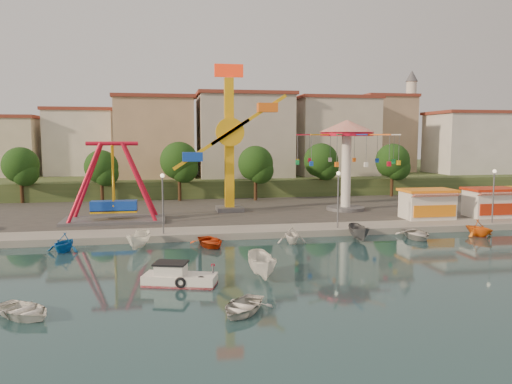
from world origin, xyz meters
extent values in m
plane|color=#143339|center=(0.00, 0.00, 0.00)|extent=(200.00, 200.00, 0.00)
cube|color=#9E998E|center=(0.00, 62.00, 0.30)|extent=(200.00, 100.00, 0.60)
cube|color=#4C4944|center=(0.00, 30.00, 0.60)|extent=(90.00, 28.00, 0.01)
cube|color=#384C26|center=(0.00, 67.00, 1.50)|extent=(200.00, 60.00, 3.00)
cube|color=#59595E|center=(-12.89, 20.25, 0.75)|extent=(10.00, 5.00, 0.30)
cube|color=blue|center=(-12.89, 20.25, 2.20)|extent=(4.50, 1.40, 1.00)
cylinder|color=red|center=(-12.89, 20.25, 8.40)|extent=(5.00, 0.40, 0.40)
cube|color=#59595E|center=(-0.62, 25.42, 0.85)|extent=(3.00, 3.00, 0.50)
cube|color=yellow|center=(-0.62, 25.42, 8.10)|extent=(1.00, 1.00, 15.00)
cube|color=#FB2F0D|center=(-0.62, 25.42, 16.40)|extent=(3.20, 0.50, 1.40)
cylinder|color=yellow|center=(-0.62, 24.62, 9.60)|extent=(3.20, 0.50, 3.20)
cube|color=yellow|center=(1.48, 24.42, 10.96)|extent=(8.59, 0.35, 5.73)
cube|color=orange|center=(3.58, 24.42, 12.32)|extent=(2.20, 1.20, 1.00)
cylinder|color=#59595E|center=(12.72, 23.75, 0.80)|extent=(4.40, 4.40, 0.40)
cylinder|color=white|center=(12.72, 23.75, 5.10)|extent=(1.10, 1.10, 9.00)
cylinder|color=red|center=(12.72, 23.75, 9.40)|extent=(6.00, 6.00, 0.50)
cone|color=red|center=(12.72, 23.75, 10.30)|extent=(6.40, 6.40, 1.40)
cube|color=white|center=(18.94, 16.50, 2.00)|extent=(5.00, 3.00, 2.80)
cube|color=orange|center=(18.94, 16.50, 3.55)|extent=(5.40, 3.40, 0.25)
cube|color=red|center=(18.94, 14.80, 3.20)|extent=(5.00, 0.77, 0.43)
cube|color=white|center=(26.26, 16.50, 2.00)|extent=(5.00, 3.00, 2.80)
cube|color=#B4270E|center=(26.26, 16.50, 3.55)|extent=(5.40, 3.40, 0.25)
cube|color=red|center=(26.26, 14.80, 3.20)|extent=(5.00, 0.77, 0.43)
cylinder|color=#59595E|center=(-8.00, 13.00, 3.10)|extent=(0.14, 0.14, 5.00)
cylinder|color=#59595E|center=(8.00, 13.00, 3.10)|extent=(0.14, 0.14, 5.00)
cylinder|color=#59595E|center=(24.00, 13.00, 3.10)|extent=(0.14, 0.14, 5.00)
cylinder|color=#382314|center=(-26.00, 36.98, 2.40)|extent=(0.44, 0.44, 3.60)
sphere|color=black|center=(-26.00, 36.98, 5.49)|extent=(4.60, 4.60, 4.60)
cylinder|color=#382314|center=(-16.00, 36.24, 2.30)|extent=(0.44, 0.44, 3.40)
sphere|color=black|center=(-16.00, 36.24, 5.22)|extent=(4.35, 4.35, 4.35)
cylinder|color=#382314|center=(-6.00, 35.81, 2.56)|extent=(0.44, 0.44, 3.92)
sphere|color=black|center=(-6.00, 35.81, 5.94)|extent=(5.02, 5.02, 5.02)
cylinder|color=#382314|center=(4.00, 34.36, 2.43)|extent=(0.44, 0.44, 3.66)
sphere|color=black|center=(4.00, 34.36, 5.58)|extent=(4.68, 4.68, 4.68)
cylinder|color=#382314|center=(14.00, 37.35, 2.50)|extent=(0.44, 0.44, 3.80)
sphere|color=black|center=(14.00, 37.35, 5.77)|extent=(4.86, 4.86, 4.86)
cylinder|color=#382314|center=(24.00, 35.54, 2.49)|extent=(0.44, 0.44, 3.77)
sphere|color=black|center=(24.00, 35.54, 5.73)|extent=(4.83, 4.83, 4.83)
cube|color=silver|center=(-21.33, 51.38, 7.32)|extent=(12.33, 9.01, 8.63)
cube|color=tan|center=(-8.19, 51.96, 8.62)|extent=(11.95, 9.28, 11.23)
cube|color=beige|center=(5.60, 48.80, 7.60)|extent=(12.59, 10.50, 9.20)
cube|color=beige|center=(19.07, 52.20, 7.62)|extent=(10.75, 9.23, 9.24)
cube|color=tan|center=(32.37, 50.33, 8.61)|extent=(12.77, 10.96, 11.21)
cube|color=silver|center=(44.15, 48.77, 9.18)|extent=(8.23, 8.98, 12.36)
cube|color=beige|center=(56.03, 53.70, 7.38)|extent=(11.59, 10.93, 8.76)
cylinder|color=silver|center=(36.00, 54.00, 11.00)|extent=(1.80, 1.80, 16.00)
cylinder|color=#59595E|center=(36.00, 54.00, 16.00)|extent=(2.80, 2.80, 0.30)
cone|color=#59595E|center=(36.00, 54.00, 20.00)|extent=(2.20, 2.20, 2.00)
cube|color=white|center=(-6.93, -0.77, 0.27)|extent=(4.72, 2.89, 0.80)
cube|color=red|center=(-6.93, -0.77, 0.07)|extent=(4.72, 2.89, 0.14)
cube|color=white|center=(-7.46, -0.68, 0.93)|extent=(2.08, 1.78, 0.80)
cube|color=black|center=(-7.46, -0.68, 1.37)|extent=(2.30, 2.00, 0.11)
torus|color=black|center=(-6.93, -1.65, 0.40)|extent=(0.69, 0.36, 0.67)
torus|color=black|center=(-5.69, -1.61, 0.40)|extent=(0.69, 0.36, 0.67)
imported|color=white|center=(-14.79, -5.01, 0.37)|extent=(4.41, 4.33, 0.75)
imported|color=silver|center=(-3.90, -6.31, 0.36)|extent=(3.98, 4.27, 0.72)
imported|color=white|center=(-1.68, -0.15, 0.82)|extent=(1.62, 4.27, 1.64)
imported|color=blue|center=(-15.71, 9.80, 0.76)|extent=(3.20, 3.47, 1.52)
imported|color=white|center=(-9.92, 9.80, 0.72)|extent=(2.36, 3.99, 1.45)
imported|color=red|center=(-4.17, 9.80, 0.40)|extent=(3.57, 4.38, 0.80)
imported|color=white|center=(2.79, 9.80, 0.75)|extent=(2.73, 3.08, 1.50)
imported|color=#4F5054|center=(8.85, 9.80, 0.73)|extent=(1.74, 3.87, 1.45)
imported|color=silver|center=(14.26, 9.80, 0.43)|extent=(3.46, 4.48, 0.86)
imported|color=orange|center=(20.39, 9.80, 0.79)|extent=(3.28, 3.56, 1.57)
camera|label=1|loc=(-7.55, -30.85, 8.98)|focal=35.00mm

